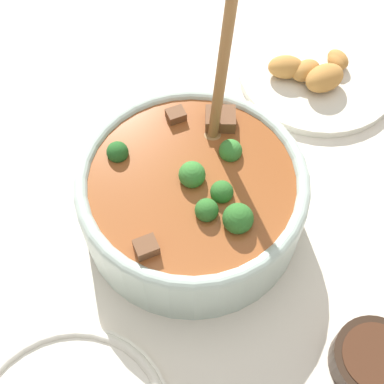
% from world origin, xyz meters
% --- Properties ---
extents(ground_plane, '(4.00, 4.00, 0.00)m').
position_xyz_m(ground_plane, '(0.00, 0.00, 0.00)').
color(ground_plane, silver).
extents(stew_bowl, '(0.26, 0.26, 0.31)m').
position_xyz_m(stew_bowl, '(-0.00, -0.00, 0.05)').
color(stew_bowl, '#B2C6BC').
rests_on(stew_bowl, ground_plane).
extents(condiment_bowl, '(0.09, 0.09, 0.03)m').
position_xyz_m(condiment_bowl, '(-0.18, 0.18, 0.02)').
color(condiment_bowl, black).
rests_on(condiment_bowl, ground_plane).
extents(food_plate, '(0.23, 0.23, 0.05)m').
position_xyz_m(food_plate, '(-0.18, -0.23, 0.01)').
color(food_plate, silver).
rests_on(food_plate, ground_plane).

